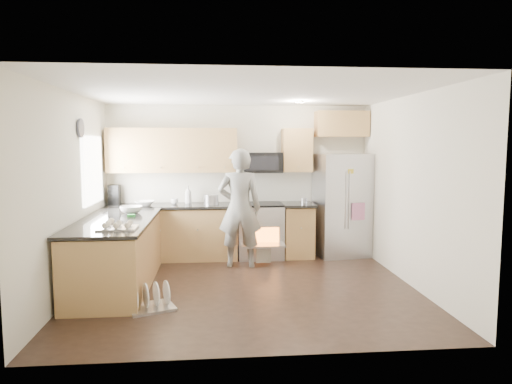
{
  "coord_description": "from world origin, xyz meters",
  "views": [
    {
      "loc": [
        -0.41,
        -5.96,
        1.93
      ],
      "look_at": [
        0.17,
        0.5,
        1.25
      ],
      "focal_mm": 32.0,
      "sensor_mm": 36.0,
      "label": 1
    }
  ],
  "objects": [
    {
      "name": "person",
      "position": [
        -0.03,
        1.13,
        0.93
      ],
      "size": [
        0.71,
        0.49,
        1.87
      ],
      "primitive_type": "imported",
      "rotation": [
        0.0,
        0.0,
        3.08
      ],
      "color": "gray",
      "rests_on": "ground"
    },
    {
      "name": "refrigerator",
      "position": [
        1.77,
        1.7,
        0.88
      ],
      "size": [
        0.95,
        0.78,
        1.77
      ],
      "rotation": [
        0.0,
        0.0,
        0.14
      ],
      "color": "#B7B7BC",
      "rests_on": "ground"
    },
    {
      "name": "back_cabinet_run",
      "position": [
        -0.59,
        1.75,
        0.96
      ],
      "size": [
        4.45,
        0.64,
        2.5
      ],
      "color": "#9E6E3F",
      "rests_on": "ground"
    },
    {
      "name": "stove_range",
      "position": [
        0.35,
        1.69,
        0.68
      ],
      "size": [
        0.76,
        0.97,
        1.79
      ],
      "color": "#B7B7BC",
      "rests_on": "ground"
    },
    {
      "name": "room_shell",
      "position": [
        -0.04,
        0.02,
        1.67
      ],
      "size": [
        4.54,
        4.04,
        2.62
      ],
      "color": "beige",
      "rests_on": "ground"
    },
    {
      "name": "peninsula",
      "position": [
        -1.75,
        0.25,
        0.46
      ],
      "size": [
        0.96,
        2.36,
        1.03
      ],
      "color": "#9E6E3F",
      "rests_on": "ground"
    },
    {
      "name": "ground",
      "position": [
        0.0,
        0.0,
        0.0
      ],
      "size": [
        4.5,
        4.5,
        0.0
      ],
      "primitive_type": "plane",
      "color": "black",
      "rests_on": "ground"
    },
    {
      "name": "dish_rack",
      "position": [
        -1.17,
        -0.67,
        0.09
      ],
      "size": [
        0.63,
        0.57,
        0.32
      ],
      "rotation": [
        0.0,
        0.0,
        0.38
      ],
      "color": "#B7B7BC",
      "rests_on": "ground"
    }
  ]
}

